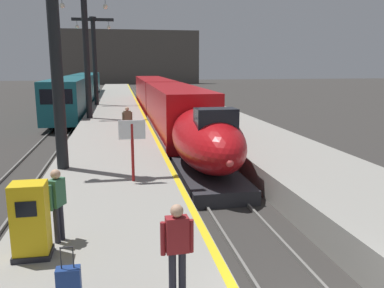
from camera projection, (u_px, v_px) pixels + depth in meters
name	position (u px, v px, depth m)	size (l,w,h in m)	color
platform_left	(115.00, 125.00, 29.68)	(4.80, 110.00, 1.05)	gray
platform_right	(219.00, 122.00, 31.13)	(4.80, 110.00, 1.05)	gray
platform_left_safety_stripe	(145.00, 117.00, 29.98)	(0.20, 107.80, 0.01)	yellow
rail_main_left	(155.00, 125.00, 33.01)	(0.08, 110.00, 0.12)	slate
rail_main_right	(173.00, 124.00, 33.28)	(0.08, 110.00, 0.12)	slate
rail_secondary_left	(55.00, 127.00, 31.56)	(0.08, 110.00, 0.12)	slate
rail_secondary_right	(74.00, 127.00, 31.83)	(0.08, 110.00, 0.12)	slate
highspeed_train_main	(165.00, 104.00, 31.60)	(2.92, 38.83, 3.60)	#B20F14
regional_train_adjacent	(80.00, 90.00, 45.74)	(2.85, 36.60, 3.80)	#145660
station_column_mid	(53.00, 13.00, 14.13)	(4.00, 0.68, 9.67)	black
station_column_far	(86.00, 44.00, 28.61)	(4.00, 0.68, 9.03)	black
station_column_distant	(94.00, 52.00, 38.59)	(4.00, 0.68, 8.51)	black
passenger_near_edge	(177.00, 244.00, 6.59)	(0.57, 0.24, 1.69)	#23232D
passenger_mid_platform	(57.00, 200.00, 8.76)	(0.36, 0.52, 1.69)	#23232D
passenger_far_waiting	(127.00, 120.00, 21.61)	(0.56, 0.29, 1.69)	#23232D
rolling_suitcase	(69.00, 284.00, 6.64)	(0.40, 0.22, 0.98)	navy
ticket_machine_yellow	(31.00, 223.00, 8.08)	(0.76, 0.62, 1.60)	yellow
departure_info_board	(132.00, 138.00, 13.27)	(0.90, 0.10, 2.12)	maroon
terminus_back_wall	(132.00, 57.00, 103.57)	(36.00, 2.00, 14.00)	#4C4742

